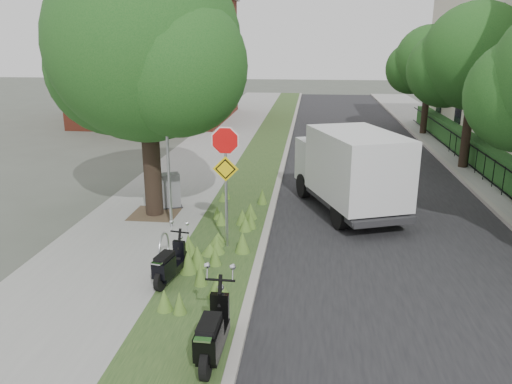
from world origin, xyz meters
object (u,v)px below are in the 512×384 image
(scooter_far, at_px, (168,268))
(utility_cabinet, at_px, (168,191))
(sign_assembly, at_px, (226,163))
(box_truck, at_px, (350,167))
(scooter_near, at_px, (212,339))

(scooter_far, height_order, utility_cabinet, utility_cabinet)
(scooter_far, bearing_deg, sign_assembly, 66.42)
(box_truck, bearing_deg, sign_assembly, -133.82)
(scooter_near, height_order, box_truck, box_truck)
(sign_assembly, xyz_separation_m, utility_cabinet, (-2.36, 2.92, -1.69))
(scooter_near, height_order, utility_cabinet, utility_cabinet)
(utility_cabinet, bearing_deg, box_truck, 5.08)
(scooter_far, xyz_separation_m, utility_cabinet, (-1.43, 5.05, 0.17))
(scooter_near, xyz_separation_m, utility_cabinet, (-2.92, 7.70, 0.11))
(sign_assembly, distance_m, box_truck, 4.82)
(scooter_near, height_order, scooter_far, scooter_near)
(sign_assembly, bearing_deg, utility_cabinet, 128.99)
(scooter_near, bearing_deg, sign_assembly, 96.68)
(box_truck, distance_m, utility_cabinet, 5.72)
(sign_assembly, distance_m, scooter_far, 2.97)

